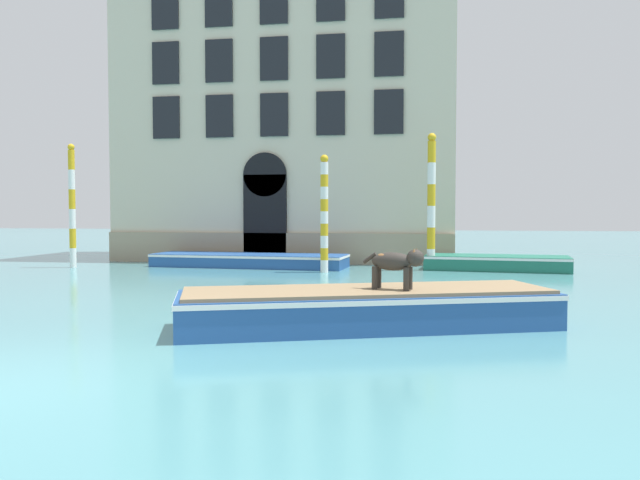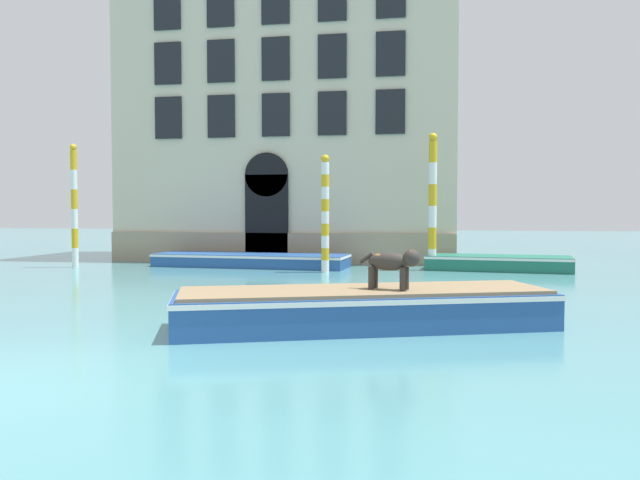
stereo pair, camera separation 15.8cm
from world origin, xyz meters
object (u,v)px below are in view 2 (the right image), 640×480
Objects in this scene: dog_on_deck at (393,262)px; boat_moored_near_palazzo at (251,260)px; mooring_pole_2 at (433,201)px; mooring_pole_1 at (74,205)px; boat_moored_far at (498,263)px; boat_foreground at (364,307)px; mooring_pole_0 at (325,213)px.

dog_on_deck reaches higher than boat_moored_near_palazzo.
mooring_pole_2 reaches higher than boat_moored_near_palazzo.
dog_on_deck is at bearing -58.48° from boat_moored_near_palazzo.
boat_moored_far is at bearing 5.63° from mooring_pole_1.
boat_foreground is at bearing -60.44° from boat_moored_near_palazzo.
boat_moored_near_palazzo is at bearing 12.25° from mooring_pole_1.
mooring_pole_2 is at bearing 64.18° from boat_foreground.
dog_on_deck is 12.45m from boat_moored_near_palazzo.
mooring_pole_0 reaches higher than dog_on_deck.
mooring_pole_1 reaches higher than boat_moored_far.
mooring_pole_0 is 0.83× the size of mooring_pole_2.
mooring_pole_0 is 9.03m from mooring_pole_1.
boat_moored_near_palazzo is (-5.20, 10.98, -0.11)m from boat_foreground.
mooring_pole_2 is at bearing 4.82° from mooring_pole_1.
boat_foreground is at bearing -100.39° from boat_moored_far.
dog_on_deck is (0.50, -0.06, 0.78)m from boat_foreground.
dog_on_deck is at bearing -97.93° from boat_moored_far.
boat_moored_far is at bearing 89.84° from dog_on_deck.
mooring_pole_2 is (1.21, 10.71, 1.97)m from boat_foreground.
mooring_pole_1 is 12.51m from mooring_pole_2.
mooring_pole_2 is (3.44, 1.27, 0.39)m from mooring_pole_0.
mooring_pole_2 is (0.71, 10.77, 1.19)m from dog_on_deck.
boat_moored_far is (3.39, 11.10, -0.10)m from boat_foreground.
boat_moored_far is (8.58, 0.13, 0.02)m from boat_moored_near_palazzo.
mooring_pole_0 is (-2.73, 9.50, 0.80)m from dog_on_deck.
mooring_pole_2 is at bearing 1.86° from boat_moored_near_palazzo.
mooring_pole_0 is at bearing -23.14° from boat_moored_near_palazzo.
dog_on_deck is 10.86m from mooring_pole_2.
mooring_pole_0 reaches higher than boat_moored_far.
mooring_pole_1 is at bearing -167.80° from boat_moored_far.
boat_foreground is 0.92m from dog_on_deck.
boat_foreground is 6.34× the size of dog_on_deck.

